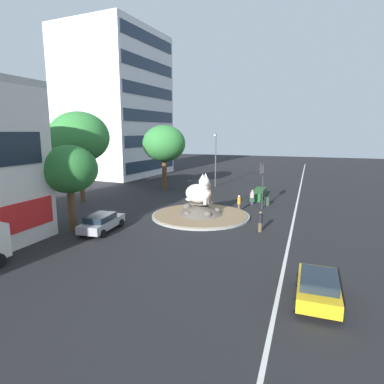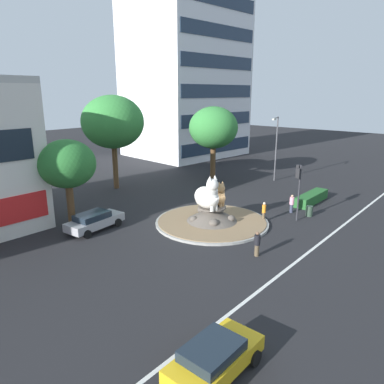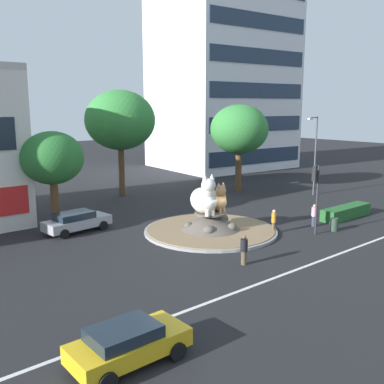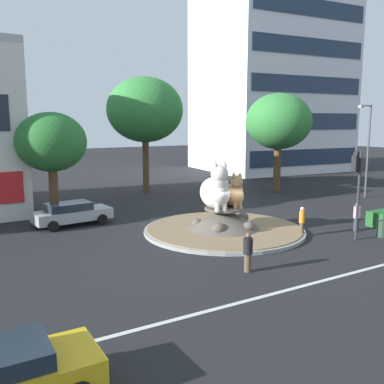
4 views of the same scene
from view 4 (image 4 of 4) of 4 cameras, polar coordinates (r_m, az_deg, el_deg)
ground_plane at (r=24.49m, az=4.28°, el=-5.32°), size 160.00×160.00×0.00m
lane_centreline at (r=18.63m, az=19.11°, el=-10.59°), size 112.00×0.20×0.01m
roundabout_island at (r=24.39m, az=4.30°, el=-4.19°), size 9.11×9.11×1.42m
cat_statue_white at (r=23.63m, az=3.19°, el=0.18°), size 2.08×2.75×2.75m
cat_statue_calico at (r=24.32m, az=5.54°, el=-0.21°), size 1.52×2.07×2.05m
traffic_light_mast at (r=23.74m, az=21.17°, el=2.04°), size 0.71×0.54×4.67m
office_tower at (r=57.75m, az=10.46°, el=15.47°), size 17.68×15.86×24.96m
broadleaf_tree_behind_island at (r=38.53m, az=11.50°, el=9.19°), size 5.74×5.74×8.68m
second_tree_near_tower at (r=28.50m, az=-18.29°, el=6.27°), size 4.41×4.41×6.81m
third_tree_left at (r=37.59m, az=-6.31°, el=10.82°), size 6.57×6.57×10.01m
streetlight_arm at (r=37.50m, az=22.38°, el=5.84°), size 1.96×0.59×7.56m
pedestrian_orange_shirt at (r=24.02m, az=14.47°, el=-3.72°), size 0.31×0.31×1.65m
pedestrian_pink_shirt at (r=26.21m, az=21.15°, el=-3.05°), size 0.39×0.39×1.63m
pedestrian_black_shirt at (r=18.03m, az=7.48°, el=-7.90°), size 0.40×0.40×1.67m
sedan_on_far_lane at (r=26.75m, az=-15.78°, el=-2.73°), size 4.71×2.37×1.41m
hatchback_near_shophouse at (r=10.92m, az=-23.89°, el=-21.48°), size 4.06×2.05×1.38m
litter_bin at (r=25.47m, az=24.06°, el=-4.50°), size 0.56×0.56×0.90m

